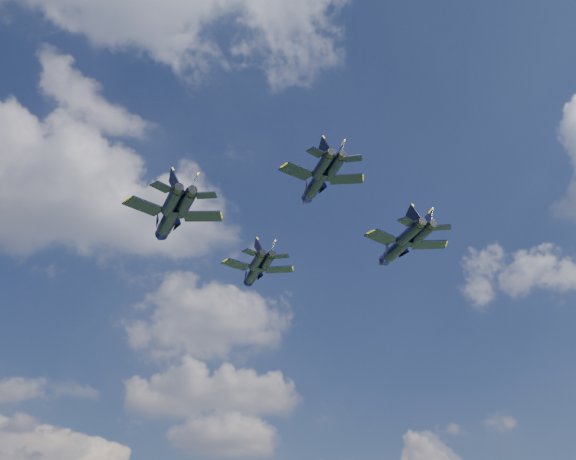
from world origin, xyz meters
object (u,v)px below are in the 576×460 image
(jet_right, at_px, (398,248))
(jet_slot, at_px, (316,183))
(jet_left, at_px, (169,220))
(jet_lead, at_px, (254,272))

(jet_right, relative_size, jet_slot, 1.22)
(jet_left, distance_m, jet_right, 34.76)
(jet_lead, height_order, jet_slot, jet_lead)
(jet_left, distance_m, jet_slot, 23.79)
(jet_lead, bearing_deg, jet_right, -40.97)
(jet_left, relative_size, jet_slot, 1.30)
(jet_right, height_order, jet_slot, jet_right)
(jet_right, distance_m, jet_slot, 24.10)
(jet_right, bearing_deg, jet_slot, -141.94)
(jet_lead, bearing_deg, jet_left, -138.07)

